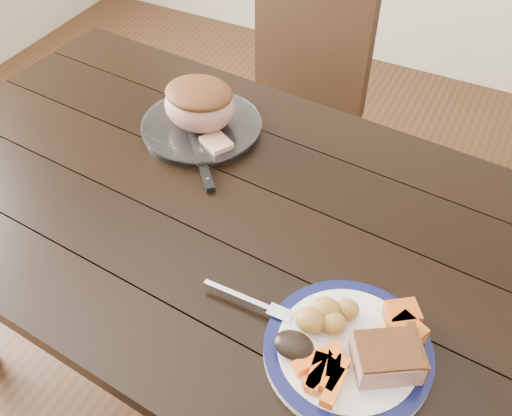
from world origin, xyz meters
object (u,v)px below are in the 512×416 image
at_px(carving_knife, 202,163).
at_px(dining_table, 229,235).
at_px(dinner_plate, 348,351).
at_px(serving_platter, 202,128).
at_px(chair_far, 291,100).
at_px(roast_joint, 200,106).
at_px(pork_slice, 386,358).
at_px(fork, 254,302).

bearing_deg(carving_knife, dining_table, 8.82).
height_order(dinner_plate, serving_platter, serving_platter).
bearing_deg(dinner_plate, chair_far, 119.00).
distance_m(dinner_plate, roast_joint, 0.69).
distance_m(chair_far, serving_platter, 0.58).
height_order(dining_table, chair_far, chair_far).
height_order(dining_table, pork_slice, pork_slice).
bearing_deg(roast_joint, serving_platter, 0.00).
relative_size(pork_slice, roast_joint, 0.59).
height_order(dining_table, roast_joint, roast_joint).
bearing_deg(fork, pork_slice, -3.37).
relative_size(dining_table, dinner_plate, 5.76).
bearing_deg(chair_far, roast_joint, 95.22).
relative_size(dinner_plate, pork_slice, 2.77).
bearing_deg(serving_platter, dinner_plate, -38.01).
height_order(chair_far, pork_slice, chair_far).
height_order(pork_slice, roast_joint, roast_joint).
distance_m(dinner_plate, pork_slice, 0.07).
relative_size(serving_platter, roast_joint, 1.64).
bearing_deg(serving_platter, fork, -49.19).
bearing_deg(carving_knife, fork, 0.89).
bearing_deg(dining_table, chair_far, 103.16).
xyz_separation_m(serving_platter, fork, (0.36, -0.42, 0.01)).
xyz_separation_m(serving_platter, pork_slice, (0.61, -0.43, 0.04)).
distance_m(pork_slice, carving_knife, 0.63).
bearing_deg(chair_far, dinner_plate, 125.86).
relative_size(dining_table, carving_knife, 6.72).
relative_size(serving_platter, pork_slice, 2.78).
xyz_separation_m(chair_far, serving_platter, (-0.02, -0.53, 0.23)).
bearing_deg(dining_table, serving_platter, 132.15).
distance_m(dinner_plate, carving_knife, 0.57).
distance_m(serving_platter, roast_joint, 0.07).
bearing_deg(dinner_plate, serving_platter, 141.99).
xyz_separation_m(dinner_plate, serving_platter, (-0.55, 0.43, 0.00)).
height_order(chair_far, roast_joint, chair_far).
height_order(chair_far, dinner_plate, chair_far).
xyz_separation_m(dinner_plate, fork, (-0.18, 0.01, 0.01)).
bearing_deg(carving_knife, roast_joint, 167.67).
bearing_deg(dinner_plate, pork_slice, -4.76).
distance_m(serving_platter, fork, 0.55).
distance_m(dining_table, dinner_plate, 0.43).
bearing_deg(dining_table, roast_joint, 132.15).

